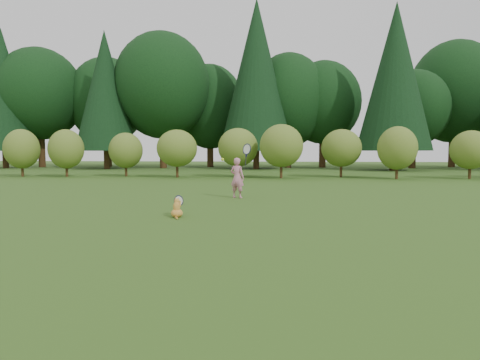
# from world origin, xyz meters

# --- Properties ---
(ground) EXTENTS (100.00, 100.00, 0.00)m
(ground) POSITION_xyz_m (0.00, 0.00, 0.00)
(ground) COLOR #2B5718
(ground) RESTS_ON ground
(shrub_row) EXTENTS (28.00, 3.00, 2.80)m
(shrub_row) POSITION_xyz_m (0.00, 13.00, 1.40)
(shrub_row) COLOR #597925
(shrub_row) RESTS_ON ground
(woodland_backdrop) EXTENTS (48.00, 10.00, 15.00)m
(woodland_backdrop) POSITION_xyz_m (0.00, 23.00, 7.50)
(woodland_backdrop) COLOR black
(woodland_backdrop) RESTS_ON ground
(child) EXTENTS (0.73, 0.50, 1.83)m
(child) POSITION_xyz_m (-0.10, 2.99, 0.64)
(child) COLOR pink
(child) RESTS_ON ground
(cat) EXTENTS (0.29, 0.55, 0.58)m
(cat) POSITION_xyz_m (-1.00, -0.73, 0.22)
(cat) COLOR #B87623
(cat) RESTS_ON ground
(tennis_ball) EXTENTS (0.07, 0.07, 0.07)m
(tennis_ball) POSITION_xyz_m (-0.18, 0.40, 1.22)
(tennis_ball) COLOR #ADC417
(tennis_ball) RESTS_ON ground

